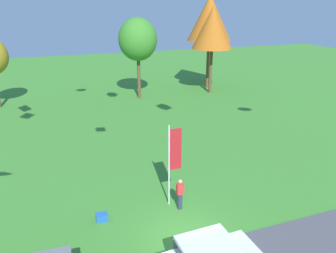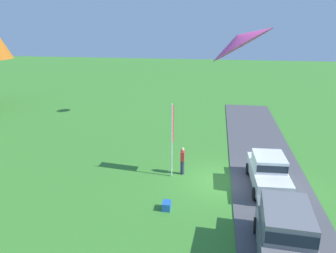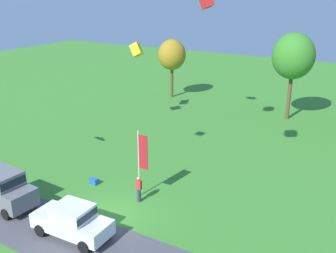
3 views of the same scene
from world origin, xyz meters
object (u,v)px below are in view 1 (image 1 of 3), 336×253
object	(u,v)px
tree_left_of_center	(138,40)
flag_banner	(173,155)
person_on_lawn	(180,194)
tree_right_of_center	(213,28)
cooler_box	(102,217)
tree_far_left	(210,18)

from	to	relation	value
tree_left_of_center	flag_banner	xyz separation A→B (m)	(-3.88, -20.75, -3.57)
person_on_lawn	tree_left_of_center	size ratio (longest dim) A/B	0.20
tree_left_of_center	tree_right_of_center	world-z (taller)	tree_right_of_center
tree_left_of_center	flag_banner	size ratio (longest dim) A/B	1.95
cooler_box	flag_banner	bearing A→B (deg)	3.72
tree_far_left	cooler_box	distance (m)	29.59
tree_right_of_center	tree_far_left	distance (m)	2.59
person_on_lawn	tree_right_of_center	bearing A→B (deg)	59.45
flag_banner	cooler_box	xyz separation A→B (m)	(-3.83, -0.25, -2.63)
tree_right_of_center	tree_far_left	xyz separation A→B (m)	(0.75, 2.27, 0.98)
person_on_lawn	tree_far_left	size ratio (longest dim) A/B	0.15
person_on_lawn	flag_banner	world-z (taller)	flag_banner
flag_banner	cooler_box	world-z (taller)	flag_banner
cooler_box	person_on_lawn	bearing A→B (deg)	-5.14
person_on_lawn	tree_far_left	bearing A→B (deg)	60.55
flag_banner	cooler_box	bearing A→B (deg)	-176.28
tree_left_of_center	cooler_box	bearing A→B (deg)	-110.15
tree_right_of_center	tree_far_left	size ratio (longest dim) A/B	0.88
tree_right_of_center	flag_banner	world-z (taller)	tree_right_of_center
tree_far_left	tree_left_of_center	bearing A→B (deg)	-169.28
tree_left_of_center	flag_banner	bearing A→B (deg)	-100.58
person_on_lawn	cooler_box	xyz separation A→B (m)	(-3.98, 0.36, -0.68)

